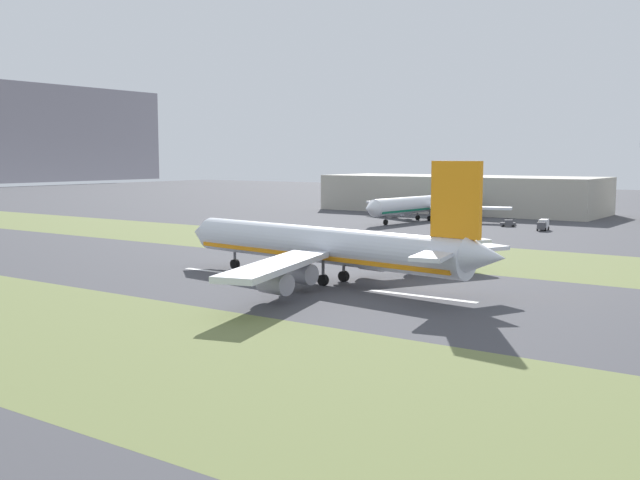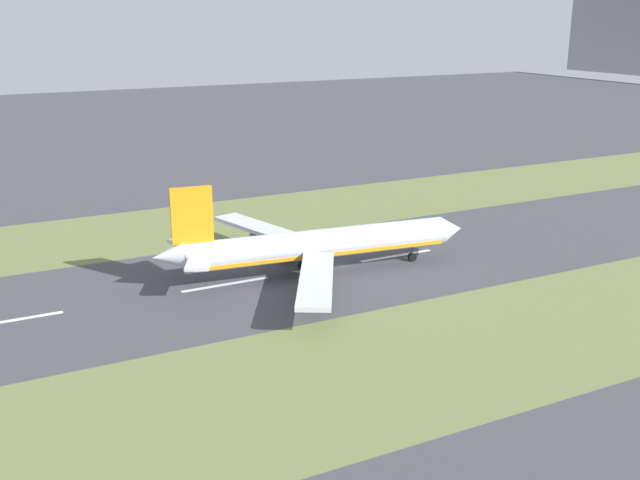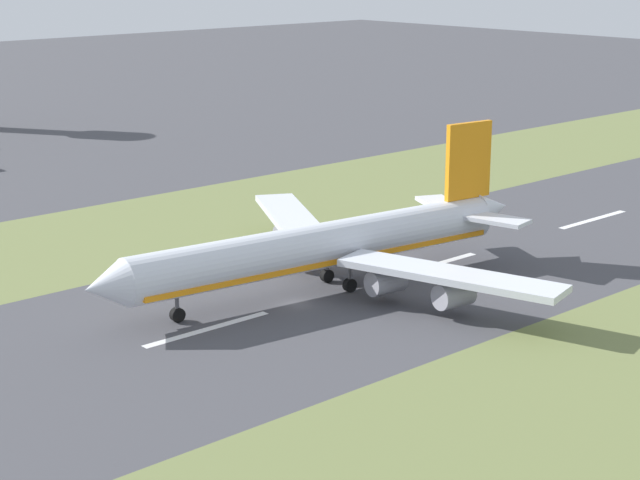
% 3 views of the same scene
% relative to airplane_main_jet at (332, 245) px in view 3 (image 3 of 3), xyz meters
% --- Properties ---
extents(ground_plane, '(800.00, 800.00, 0.00)m').
position_rel_airplane_main_jet_xyz_m(ground_plane, '(-1.83, 7.78, -6.02)').
color(ground_plane, '#424247').
extents(grass_median_west, '(40.00, 600.00, 0.01)m').
position_rel_airplane_main_jet_xyz_m(grass_median_west, '(-46.83, 7.78, -6.02)').
color(grass_median_west, olive).
rests_on(grass_median_west, ground).
extents(grass_median_east, '(40.00, 600.00, 0.01)m').
position_rel_airplane_main_jet_xyz_m(grass_median_east, '(43.17, 7.78, -6.02)').
color(grass_median_east, olive).
rests_on(grass_median_east, ground).
extents(centreline_dash_near, '(1.20, 18.00, 0.01)m').
position_rel_airplane_main_jet_xyz_m(centreline_dash_near, '(-1.83, -58.11, -6.01)').
color(centreline_dash_near, silver).
rests_on(centreline_dash_near, ground).
extents(centreline_dash_mid, '(1.20, 18.00, 0.01)m').
position_rel_airplane_main_jet_xyz_m(centreline_dash_mid, '(-1.83, -18.11, -6.01)').
color(centreline_dash_mid, silver).
rests_on(centreline_dash_mid, ground).
extents(centreline_dash_far, '(1.20, 18.00, 0.01)m').
position_rel_airplane_main_jet_xyz_m(centreline_dash_far, '(-1.83, 21.89, -6.01)').
color(centreline_dash_far, silver).
rests_on(centreline_dash_far, ground).
extents(airplane_main_jet, '(63.68, 67.18, 20.20)m').
position_rel_airplane_main_jet_xyz_m(airplane_main_jet, '(0.00, 0.00, 0.00)').
color(airplane_main_jet, silver).
rests_on(airplane_main_jet, ground).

